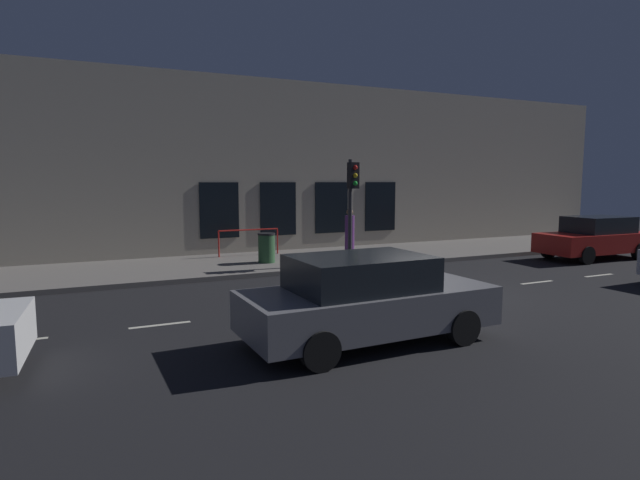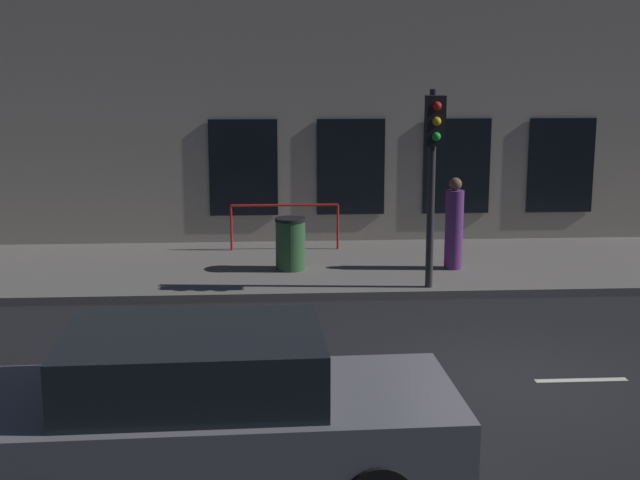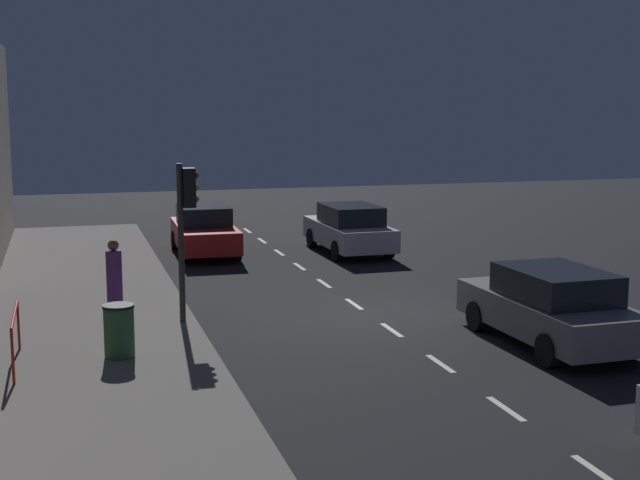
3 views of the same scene
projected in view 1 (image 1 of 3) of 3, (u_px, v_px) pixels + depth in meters
The scene contains 10 objects.
ground_plane at pixel (435, 294), 13.08m from camera, with size 60.00×60.00×0.00m, color black.
sidewalk at pixel (329, 258), 18.72m from camera, with size 4.50×32.00×0.15m.
building_facade at pixel (302, 169), 20.63m from camera, with size 0.65×32.00×6.80m.
lane_centre_line at pixel (465, 290), 13.50m from camera, with size 0.12×27.20×0.01m.
traffic_light at pixel (352, 191), 16.49m from camera, with size 0.48×0.32×3.43m.
parked_car_1 at pixel (595, 238), 18.93m from camera, with size 1.95×4.44×1.58m.
parked_car_2 at pixel (366, 299), 9.09m from camera, with size 2.10×4.60×1.58m.
pedestrian_0 at pixel (350, 235), 18.33m from camera, with size 0.47×0.47×1.75m.
trash_bin at pixel (267, 248), 17.17m from camera, with size 0.59×0.59×1.00m.
red_railing at pixel (249, 236), 18.77m from camera, with size 0.05×2.29×0.97m.
Camera 1 is at (-10.43, 8.04, 2.89)m, focal length 28.59 mm.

